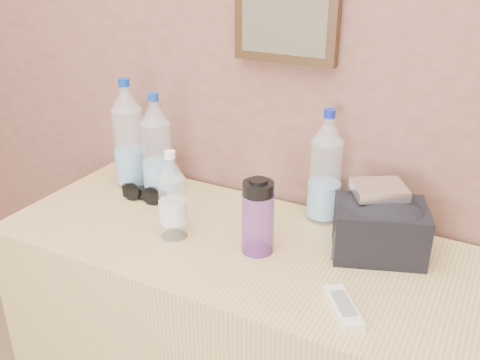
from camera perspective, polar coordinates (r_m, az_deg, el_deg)
name	(u,v)px	position (r m, az deg, el deg)	size (l,w,h in m)	color
picture_frame	(286,16)	(1.52, 4.90, 17.00)	(0.30, 0.03, 0.25)	#382311
dresser	(239,358)	(1.73, -0.16, -18.49)	(1.34, 0.56, 0.84)	tan
pet_large_a	(129,140)	(1.77, -11.74, 4.19)	(0.10, 0.10, 0.36)	#A3C5D2
pet_large_b	(157,152)	(1.68, -8.85, 2.93)	(0.09, 0.09, 0.34)	silver
pet_large_c	(325,173)	(1.54, 9.09, 0.78)	(0.09, 0.09, 0.33)	silver
pet_small	(173,200)	(1.45, -7.21, -2.14)	(0.07, 0.07, 0.25)	silver
nalgene_bottle	(258,216)	(1.38, 1.92, -3.90)	(0.09, 0.09, 0.21)	#6B2E98
sunglasses	(144,194)	(1.71, -10.16, -1.48)	(0.16, 0.06, 0.04)	black
ac_remote	(343,307)	(1.24, 10.94, -13.21)	(0.15, 0.05, 0.02)	silver
toiletry_bag	(380,227)	(1.43, 14.68, -4.88)	(0.23, 0.17, 0.16)	black
foil_packet	(379,190)	(1.41, 14.62, -1.00)	(0.13, 0.11, 0.03)	white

